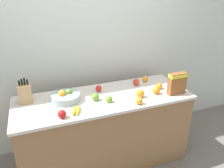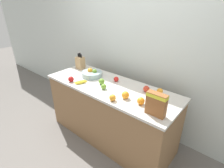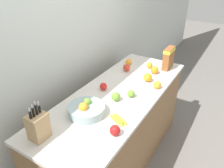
# 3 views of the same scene
# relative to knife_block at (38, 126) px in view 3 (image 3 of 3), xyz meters

# --- Properties ---
(ground_plane) EXTENTS (14.00, 14.00, 0.00)m
(ground_plane) POSITION_rel_knife_block_xyz_m (0.79, -0.17, -0.96)
(ground_plane) COLOR slate
(wall_back) EXTENTS (9.00, 0.06, 2.60)m
(wall_back) POSITION_rel_knife_block_xyz_m (0.79, 0.40, 0.34)
(wall_back) COLOR silver
(wall_back) RESTS_ON ground_plane
(counter) EXTENTS (1.89, 0.70, 0.86)m
(counter) POSITION_rel_knife_block_xyz_m (0.79, -0.17, -0.53)
(counter) COLOR olive
(counter) RESTS_ON ground_plane
(knife_block) EXTENTS (0.13, 0.11, 0.30)m
(knife_block) POSITION_rel_knife_block_xyz_m (0.00, 0.00, 0.00)
(knife_block) COLOR tan
(knife_block) RESTS_ON counter
(cereal_box) EXTENTS (0.20, 0.07, 0.24)m
(cereal_box) POSITION_rel_knife_block_xyz_m (1.56, -0.38, 0.03)
(cereal_box) COLOR brown
(cereal_box) RESTS_ON counter
(fruit_bowl) EXTENTS (0.30, 0.30, 0.12)m
(fruit_bowl) POSITION_rel_knife_block_xyz_m (0.38, -0.11, -0.06)
(fruit_bowl) COLOR #99B2B7
(fruit_bowl) RESTS_ON counter
(banana_bunch) EXTENTS (0.13, 0.18, 0.03)m
(banana_bunch) POSITION_rel_knife_block_xyz_m (0.44, -0.37, -0.08)
(banana_bunch) COLOR yellow
(banana_bunch) RESTS_ON counter
(apple_by_knife_block) EXTENTS (0.08, 0.08, 0.08)m
(apple_by_knife_block) POSITION_rel_knife_block_xyz_m (0.67, -0.21, -0.06)
(apple_by_knife_block) COLOR #6B9E33
(apple_by_knife_block) RESTS_ON counter
(apple_middle) EXTENTS (0.08, 0.08, 0.08)m
(apple_middle) POSITION_rel_knife_block_xyz_m (0.30, -0.43, -0.06)
(apple_middle) COLOR red
(apple_middle) RESTS_ON counter
(apple_near_bananas) EXTENTS (0.07, 0.07, 0.07)m
(apple_near_bananas) POSITION_rel_knife_block_xyz_m (0.79, -0.30, -0.07)
(apple_near_bananas) COLOR #6B9E33
(apple_near_bananas) RESTS_ON counter
(apple_rightmost) EXTENTS (0.07, 0.07, 0.07)m
(apple_rightmost) POSITION_rel_knife_block_xyz_m (0.77, -0.02, -0.07)
(apple_rightmost) COLOR red
(apple_rightmost) RESTS_ON counter
(apple_rear) EXTENTS (0.08, 0.08, 0.08)m
(apple_rear) POSITION_rel_knife_block_xyz_m (1.24, -0.01, -0.06)
(apple_rear) COLOR red
(apple_rear) RESTS_ON counter
(orange_mid_right) EXTENTS (0.09, 0.09, 0.09)m
(orange_mid_right) POSITION_rel_knife_block_xyz_m (1.14, -0.31, -0.06)
(orange_mid_right) COLOR orange
(orange_mid_right) RESTS_ON counter
(orange_front_right) EXTENTS (0.08, 0.08, 0.08)m
(orange_front_right) POSITION_rel_knife_block_xyz_m (1.06, -0.44, -0.06)
(orange_front_right) COLOR orange
(orange_front_right) RESTS_ON counter
(orange_by_cereal) EXTENTS (0.07, 0.07, 0.07)m
(orange_by_cereal) POSITION_rel_knife_block_xyz_m (1.45, -0.20, -0.07)
(orange_by_cereal) COLOR orange
(orange_by_cereal) RESTS_ON counter
(orange_front_center) EXTENTS (0.07, 0.07, 0.07)m
(orange_front_center) POSITION_rel_knife_block_xyz_m (1.40, 0.04, -0.06)
(orange_front_center) COLOR orange
(orange_front_center) RESTS_ON counter
(orange_near_bowl) EXTENTS (0.08, 0.08, 0.08)m
(orange_near_bowl) POSITION_rel_knife_block_xyz_m (1.35, -0.30, -0.06)
(orange_near_bowl) COLOR orange
(orange_near_bowl) RESTS_ON counter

